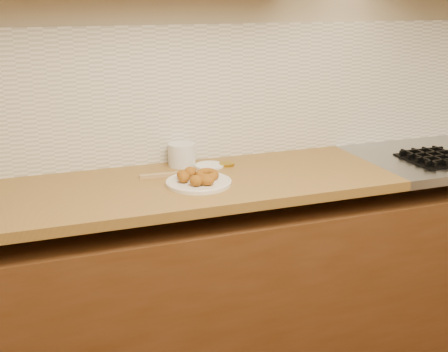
# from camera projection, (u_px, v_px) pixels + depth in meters

# --- Properties ---
(wall_back) EXTENTS (4.00, 0.02, 2.70)m
(wall_back) POSITION_uv_depth(u_px,v_px,m) (241.00, 58.00, 2.52)
(wall_back) COLOR tan
(wall_back) RESTS_ON ground
(base_cabinet) EXTENTS (3.60, 0.60, 0.77)m
(base_cabinet) POSITION_uv_depth(u_px,v_px,m) (264.00, 280.00, 2.54)
(base_cabinet) COLOR #56321B
(base_cabinet) RESTS_ON floor
(butcher_block) EXTENTS (2.30, 0.62, 0.04)m
(butcher_block) POSITION_uv_depth(u_px,v_px,m) (113.00, 194.00, 2.18)
(butcher_block) COLOR olive
(butcher_block) RESTS_ON base_cabinet
(backsplash) EXTENTS (3.60, 0.02, 0.60)m
(backsplash) POSITION_uv_depth(u_px,v_px,m) (242.00, 91.00, 2.56)
(backsplash) COLOR silver
(backsplash) RESTS_ON wall_back
(donut_plate) EXTENTS (0.26, 0.26, 0.01)m
(donut_plate) POSITION_uv_depth(u_px,v_px,m) (199.00, 183.00, 2.23)
(donut_plate) COLOR silver
(donut_plate) RESTS_ON butcher_block
(ring_donut) EXTENTS (0.10, 0.10, 0.04)m
(ring_donut) POSITION_uv_depth(u_px,v_px,m) (207.00, 175.00, 2.25)
(ring_donut) COLOR #9E5D14
(ring_donut) RESTS_ON donut_plate
(fried_dough_chunks) EXTENTS (0.14, 0.19, 0.04)m
(fried_dough_chunks) POSITION_uv_depth(u_px,v_px,m) (192.00, 177.00, 2.21)
(fried_dough_chunks) COLOR #9E5D14
(fried_dough_chunks) RESTS_ON donut_plate
(plastic_tub) EXTENTS (0.15, 0.15, 0.10)m
(plastic_tub) POSITION_uv_depth(u_px,v_px,m) (182.00, 155.00, 2.47)
(plastic_tub) COLOR silver
(plastic_tub) RESTS_ON butcher_block
(tub_lid) EXTENTS (0.16, 0.16, 0.01)m
(tub_lid) POSITION_uv_depth(u_px,v_px,m) (209.00, 165.00, 2.47)
(tub_lid) COLOR white
(tub_lid) RESTS_ON butcher_block
(brass_jar_lid) EXTENTS (0.08, 0.08, 0.01)m
(brass_jar_lid) POSITION_uv_depth(u_px,v_px,m) (227.00, 164.00, 2.48)
(brass_jar_lid) COLOR #A7841B
(brass_jar_lid) RESTS_ON butcher_block
(wooden_utensil) EXTENTS (0.19, 0.04, 0.01)m
(wooden_utensil) POSITION_uv_depth(u_px,v_px,m) (162.00, 175.00, 2.32)
(wooden_utensil) COLOR #A58556
(wooden_utensil) RESTS_ON butcher_block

